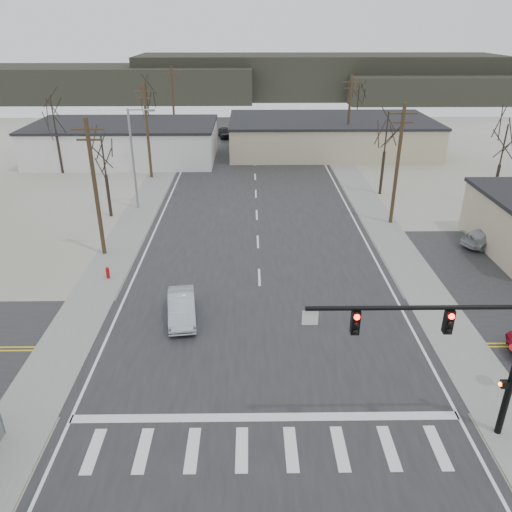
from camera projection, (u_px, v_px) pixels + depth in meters
The scene contains 28 objects.
ground at pixel (262, 348), 26.57m from camera, with size 140.00×140.00×0.00m, color beige.
main_road at pixel (258, 237), 40.12m from camera, with size 18.00×110.00×0.05m, color black.
cross_road at pixel (262, 347), 26.56m from camera, with size 90.00×10.00×0.04m, color black.
sidewalk_left at pixel (138, 215), 44.51m from camera, with size 3.00×90.00×0.06m, color gray.
sidewalk_right at pixel (375, 214), 44.77m from camera, with size 3.00×90.00×0.06m, color gray.
traffic_signal_mast at pixel (473, 342), 19.06m from camera, with size 8.95×0.43×7.20m.
fire_hydrant at pixel (108, 273), 33.49m from camera, with size 0.24×0.24×0.87m.
building_left_far at pixel (125, 142), 61.57m from camera, with size 22.30×12.30×4.50m.
building_right_far at pixel (330, 135), 65.54m from camera, with size 26.30×14.30×4.30m.
upole_left_b at pixel (95, 187), 35.05m from camera, with size 2.20×0.30×10.00m.
upole_left_c at pixel (147, 130), 53.13m from camera, with size 2.20×0.30×10.00m.
upole_left_d at pixel (173, 102), 71.20m from camera, with size 2.20×0.30×10.00m.
upole_right_a at pixel (398, 163), 40.75m from camera, with size 2.20×0.30×10.00m.
upole_right_b at pixel (349, 116), 60.63m from camera, with size 2.20×0.30×10.00m.
streetlight_main at pixel (135, 154), 44.15m from camera, with size 2.40×0.25×9.00m.
tree_left_near at pixel (104, 158), 42.26m from camera, with size 3.30×3.30×7.35m.
tree_right_mid at pixel (386, 134), 47.69m from camera, with size 3.74×3.74×8.33m.
tree_left_far at pixel (147, 101), 65.30m from camera, with size 3.96×3.96×8.82m.
tree_right_far at pixel (358, 99), 71.37m from camera, with size 3.52×3.52×7.84m.
tree_lot at pixel (503, 147), 44.34m from camera, with size 3.52×3.52×7.84m.
tree_left_mid at pixel (53, 117), 54.35m from camera, with size 3.96×3.96×8.82m.
hill_left at pixel (90, 83), 107.81m from camera, with size 70.00×18.00×7.00m, color #333026.
hill_center at pixel (319, 76), 111.60m from camera, with size 80.00×18.00×9.00m, color #333026.
hill_right at pixel (484, 87), 107.35m from camera, with size 60.00×18.00×5.50m, color #333026.
sedan_crossing at pixel (182, 308), 28.82m from camera, with size 1.52×4.36×1.44m, color #9FA5A9.
car_far_a at pixel (281, 137), 71.02m from camera, with size 2.06×5.06×1.47m, color black.
car_far_b at pixel (225, 132), 73.94m from camera, with size 1.69×4.21×1.43m, color black.
car_parked_silver at pixel (490, 238), 38.24m from camera, with size 1.89×4.65×1.35m, color #9EA2A8.
Camera 1 is at (-0.62, -21.92, 15.79)m, focal length 35.00 mm.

